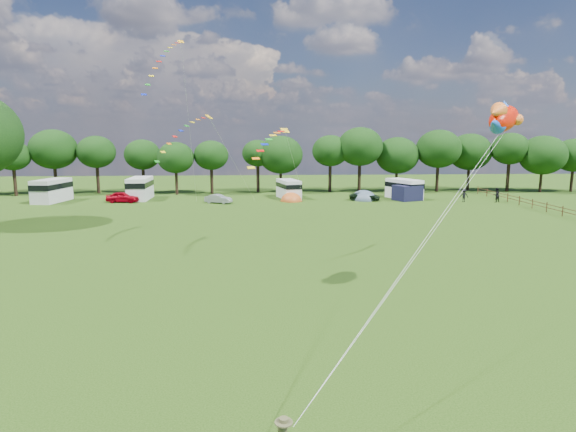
{
  "coord_description": "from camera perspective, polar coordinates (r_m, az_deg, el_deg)",
  "views": [
    {
      "loc": [
        -1.75,
        -20.96,
        8.81
      ],
      "look_at": [
        0.0,
        8.0,
        4.0
      ],
      "focal_mm": 30.0,
      "sensor_mm": 36.0,
      "label": 1
    }
  ],
  "objects": [
    {
      "name": "streamer_kite_b",
      "position": [
        40.36,
        -11.74,
        10.0
      ],
      "size": [
        4.18,
        4.7,
        3.8
      ],
      "rotation": [
        0.0,
        0.0,
        1.15
      ],
      "color": "#F3B410",
      "rests_on": "ground"
    },
    {
      "name": "ground_plane",
      "position": [
        22.8,
        1.24,
        -13.32
      ],
      "size": [
        180.0,
        180.0,
        0.0
      ],
      "primitive_type": "plane",
      "color": "black",
      "rests_on": "ground"
    },
    {
      "name": "tent_greyblue",
      "position": [
        68.38,
        8.96,
        1.91
      ],
      "size": [
        3.71,
        4.06,
        2.76
      ],
      "color": "#455765",
      "rests_on": "ground"
    },
    {
      "name": "fish_kite",
      "position": [
        26.99,
        24.06,
        10.52
      ],
      "size": [
        3.16,
        3.29,
        1.93
      ],
      "rotation": [
        0.0,
        -0.21,
        0.82
      ],
      "color": "red",
      "rests_on": "ground"
    },
    {
      "name": "tent_orange",
      "position": [
        66.29,
        0.38,
        1.79
      ],
      "size": [
        3.03,
        3.32,
        2.37
      ],
      "color": "#BF551D",
      "rests_on": "ground"
    },
    {
      "name": "streamer_kite_c",
      "position": [
        35.22,
        -1.91,
        8.93
      ],
      "size": [
        3.19,
        4.88,
        2.8
      ],
      "rotation": [
        0.0,
        0.0,
        0.45
      ],
      "color": "gold",
      "rests_on": "ground"
    },
    {
      "name": "fence",
      "position": [
        65.42,
        27.64,
        1.21
      ],
      "size": [
        0.12,
        33.12,
        1.2
      ],
      "color": "#472D19",
      "rests_on": "ground"
    },
    {
      "name": "car_d",
      "position": [
        67.73,
        9.1,
        2.32
      ],
      "size": [
        4.73,
        3.27,
        1.18
      ],
      "primitive_type": "imported",
      "rotation": [
        0.0,
        0.0,
        1.24
      ],
      "color": "black",
      "rests_on": "ground"
    },
    {
      "name": "walker_b",
      "position": [
        69.56,
        20.12,
        2.3
      ],
      "size": [
        1.2,
        0.62,
        1.8
      ],
      "primitive_type": "imported",
      "rotation": [
        0.0,
        0.0,
        3.07
      ],
      "color": "black",
      "rests_on": "ground"
    },
    {
      "name": "tree_line",
      "position": [
        76.32,
        1.87,
        7.56
      ],
      "size": [
        102.98,
        10.98,
        10.27
      ],
      "color": "black",
      "rests_on": "ground"
    },
    {
      "name": "campervan_d",
      "position": [
        70.77,
        13.59,
        3.22
      ],
      "size": [
        4.51,
        6.2,
        2.8
      ],
      "rotation": [
        0.0,
        0.0,
        1.98
      ],
      "color": "white",
      "rests_on": "ground"
    },
    {
      "name": "walker_a",
      "position": [
        70.87,
        23.46,
        2.29
      ],
      "size": [
        1.06,
        0.79,
        1.96
      ],
      "primitive_type": "imported",
      "rotation": [
        0.0,
        0.0,
        3.37
      ],
      "color": "black",
      "rests_on": "ground"
    },
    {
      "name": "awning_navy",
      "position": [
        69.07,
        13.96,
        2.68
      ],
      "size": [
        4.16,
        3.82,
        2.1
      ],
      "primitive_type": "cube",
      "rotation": [
        0.0,
        0.0,
        0.4
      ],
      "color": "#161633",
      "rests_on": "ground"
    },
    {
      "name": "campervan_b",
      "position": [
        71.2,
        -17.14,
        3.23
      ],
      "size": [
        2.85,
        6.39,
        3.1
      ],
      "rotation": [
        0.0,
        0.0,
        1.6
      ],
      "color": "white",
      "rests_on": "ground"
    },
    {
      "name": "streamer_kite_a",
      "position": [
        49.12,
        -14.29,
        17.76
      ],
      "size": [
        3.29,
        5.44,
        5.74
      ],
      "rotation": [
        0.0,
        0.0,
        0.42
      ],
      "color": "#FFAA11",
      "rests_on": "ground"
    },
    {
      "name": "car_a",
      "position": [
        68.59,
        -19.0,
        2.13
      ],
      "size": [
        4.56,
        2.19,
        1.47
      ],
      "primitive_type": "imported",
      "rotation": [
        0.0,
        0.0,
        1.46
      ],
      "color": "#A00111",
      "rests_on": "ground"
    },
    {
      "name": "car_b",
      "position": [
        64.77,
        -8.26,
        2.03
      ],
      "size": [
        3.61,
        2.36,
        1.19
      ],
      "primitive_type": "imported",
      "rotation": [
        0.0,
        0.0,
        1.21
      ],
      "color": "gray",
      "rests_on": "ground"
    },
    {
      "name": "campervan_c",
      "position": [
        69.23,
        0.07,
        3.29
      ],
      "size": [
        3.52,
        5.83,
        2.67
      ],
      "rotation": [
        0.0,
        0.0,
        1.81
      ],
      "color": "silver",
      "rests_on": "ground"
    },
    {
      "name": "campervan_a",
      "position": [
        72.85,
        -26.2,
        2.81
      ],
      "size": [
        3.55,
        6.62,
        3.09
      ],
      "rotation": [
        0.0,
        0.0,
        1.43
      ],
      "color": "silver",
      "rests_on": "ground"
    }
  ]
}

